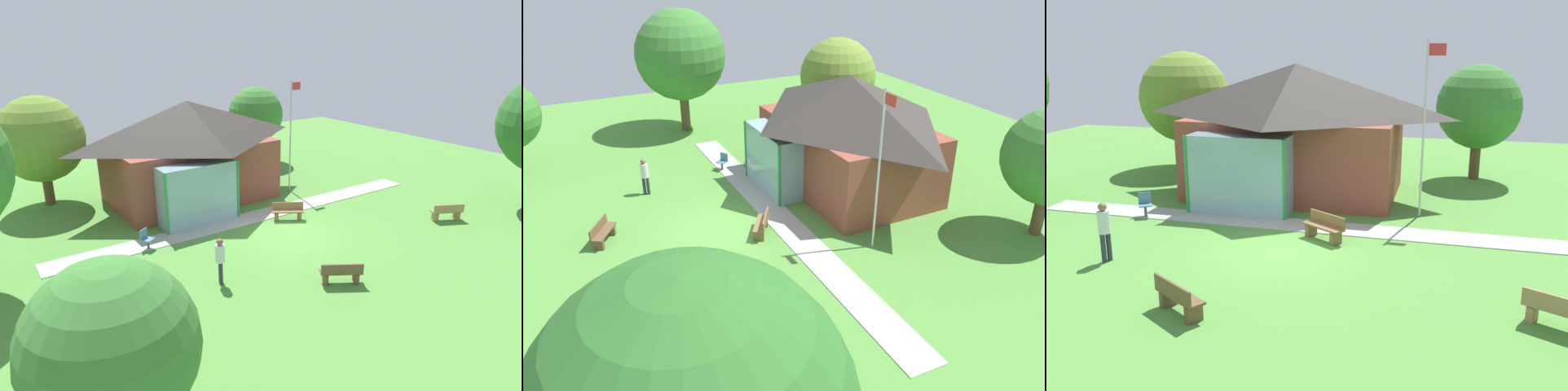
% 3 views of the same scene
% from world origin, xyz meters
% --- Properties ---
extents(ground_plane, '(44.00, 44.00, 0.00)m').
position_xyz_m(ground_plane, '(0.00, 0.00, 0.00)').
color(ground_plane, '#54933D').
extents(pavilion, '(9.15, 7.04, 5.24)m').
position_xyz_m(pavilion, '(-1.44, 6.63, 2.74)').
color(pavilion, brown).
rests_on(pavilion, ground_plane).
extents(footpath, '(19.75, 1.62, 0.03)m').
position_xyz_m(footpath, '(0.00, 2.49, 0.01)').
color(footpath, '#ADADA8').
rests_on(footpath, ground_plane).
extents(flagpole, '(0.64, 0.08, 6.17)m').
position_xyz_m(flagpole, '(3.81, 4.69, 3.38)').
color(flagpole, silver).
rests_on(flagpole, ground_plane).
extents(bench_front_center, '(1.50, 1.18, 0.84)m').
position_xyz_m(bench_front_center, '(-1.14, -4.47, 0.40)').
color(bench_front_center, brown).
rests_on(bench_front_center, ground_plane).
extents(bench_rear_near_path, '(1.50, 1.18, 0.84)m').
position_xyz_m(bench_rear_near_path, '(1.01, 1.32, 0.40)').
color(bench_rear_near_path, brown).
rests_on(bench_rear_near_path, ground_plane).
extents(bench_lawn_far_right, '(1.54, 1.08, 0.84)m').
position_xyz_m(bench_lawn_far_right, '(7.17, -3.12, 0.40)').
color(bench_lawn_far_right, '#9E7A51').
rests_on(bench_lawn_far_right, ground_plane).
extents(patio_chair_west, '(0.60, 0.60, 0.86)m').
position_xyz_m(patio_chair_west, '(-5.75, 2.18, 0.42)').
color(patio_chair_west, teal).
rests_on(patio_chair_west, ground_plane).
extents(visitor_strolling_lawn, '(0.34, 0.34, 1.74)m').
position_xyz_m(visitor_strolling_lawn, '(-4.63, -1.96, 1.02)').
color(visitor_strolling_lawn, '#2D3347').
rests_on(visitor_strolling_lawn, ground_plane).
extents(tree_lawn_corner, '(3.35, 3.35, 4.67)m').
position_xyz_m(tree_lawn_corner, '(-9.92, -7.21, 2.97)').
color(tree_lawn_corner, brown).
rests_on(tree_lawn_corner, ground_plane).
extents(tree_behind_pavilion_left, '(4.33, 4.33, 5.64)m').
position_xyz_m(tree_behind_pavilion_left, '(-7.88, 10.17, 3.45)').
color(tree_behind_pavilion_left, brown).
rests_on(tree_behind_pavilion_left, ground_plane).
extents(tree_behind_pavilion_right, '(3.73, 3.73, 5.14)m').
position_xyz_m(tree_behind_pavilion_right, '(5.85, 11.10, 3.26)').
color(tree_behind_pavilion_right, brown).
rests_on(tree_behind_pavilion_right, ground_plane).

